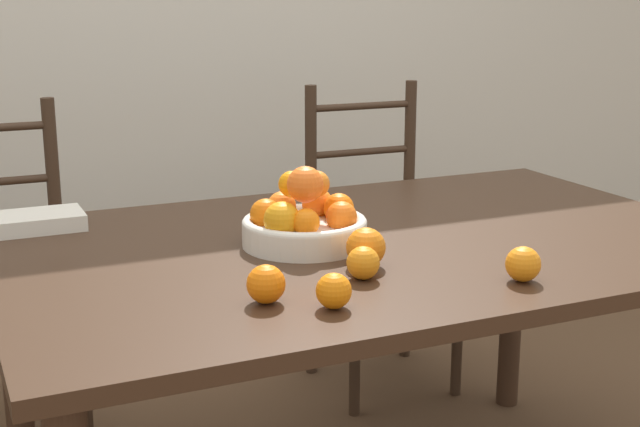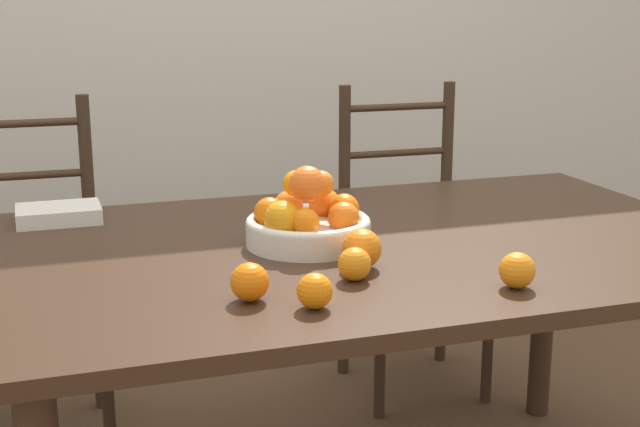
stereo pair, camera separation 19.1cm
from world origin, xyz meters
name	(u,v)px [view 1 (the left image)]	position (x,y,z in m)	size (l,w,h in m)	color
dining_table	(368,276)	(0.00, 0.00, 0.68)	(1.69, 1.08, 0.77)	#382316
fruit_bowl	(304,221)	(-0.16, 0.01, 0.83)	(0.28, 0.28, 0.19)	silver
orange_loose_0	(334,291)	(-0.27, -0.38, 0.81)	(0.07, 0.07, 0.07)	orange
orange_loose_1	(523,264)	(0.14, -0.40, 0.81)	(0.07, 0.07, 0.07)	orange
orange_loose_2	(266,284)	(-0.37, -0.31, 0.81)	(0.07, 0.07, 0.07)	orange
orange_loose_3	(366,247)	(-0.10, -0.18, 0.82)	(0.08, 0.08, 0.08)	orange
orange_loose_4	(363,263)	(-0.15, -0.25, 0.81)	(0.07, 0.07, 0.07)	orange
chair_right	(378,248)	(0.46, 0.81, 0.48)	(0.43, 0.41, 1.03)	#382619
book_stack	(40,221)	(-0.68, 0.41, 0.79)	(0.20, 0.15, 0.04)	silver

